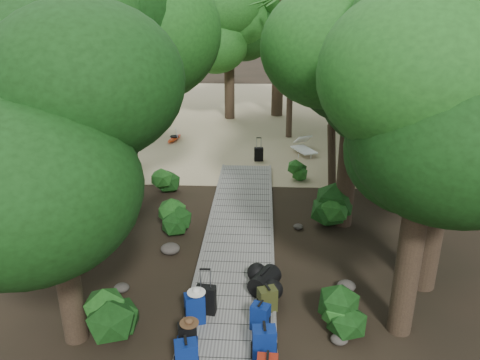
# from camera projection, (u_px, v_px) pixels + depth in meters

# --- Properties ---
(ground) EXTENTS (120.00, 120.00, 0.00)m
(ground) POSITION_uv_depth(u_px,v_px,m) (237.00, 256.00, 12.73)
(ground) COLOR black
(ground) RESTS_ON ground
(sand_beach) EXTENTS (40.00, 22.00, 0.02)m
(sand_beach) POSITION_uv_depth(u_px,v_px,m) (252.00, 116.00, 27.61)
(sand_beach) COLOR tan
(sand_beach) RESTS_ON ground
(boardwalk) EXTENTS (2.00, 12.00, 0.12)m
(boardwalk) POSITION_uv_depth(u_px,v_px,m) (239.00, 236.00, 13.64)
(boardwalk) COLOR gray
(boardwalk) RESTS_ON ground
(backpack_left_a) EXTENTS (0.47, 0.38, 0.77)m
(backpack_left_a) POSITION_uv_depth(u_px,v_px,m) (186.00, 357.00, 8.47)
(backpack_left_a) COLOR navy
(backpack_left_a) RESTS_ON boardwalk
(backpack_left_b) EXTENTS (0.40, 0.33, 0.65)m
(backpack_left_b) POSITION_uv_depth(u_px,v_px,m) (187.00, 336.00, 9.07)
(backpack_left_b) COLOR black
(backpack_left_b) RESTS_ON boardwalk
(backpack_left_c) EXTENTS (0.48, 0.40, 0.76)m
(backpack_left_c) POSITION_uv_depth(u_px,v_px,m) (195.00, 307.00, 9.83)
(backpack_left_c) COLOR navy
(backpack_left_c) RESTS_ON boardwalk
(backpack_right_b) EXTENTS (0.47, 0.35, 0.79)m
(backpack_right_b) POSITION_uv_depth(u_px,v_px,m) (264.00, 342.00, 8.80)
(backpack_right_b) COLOR navy
(backpack_right_b) RESTS_ON boardwalk
(backpack_right_c) EXTENTS (0.44, 0.38, 0.64)m
(backpack_right_c) POSITION_uv_depth(u_px,v_px,m) (260.00, 316.00, 9.66)
(backpack_right_c) COLOR navy
(backpack_right_c) RESTS_ON boardwalk
(backpack_right_d) EXTENTS (0.47, 0.41, 0.60)m
(backpack_right_d) POSITION_uv_depth(u_px,v_px,m) (267.00, 298.00, 10.25)
(backpack_right_d) COLOR #373816
(backpack_right_d) RESTS_ON boardwalk
(duffel_right_khaki) EXTENTS (0.45, 0.60, 0.37)m
(duffel_right_khaki) POSITION_uv_depth(u_px,v_px,m) (266.00, 288.00, 10.82)
(duffel_right_khaki) COLOR olive
(duffel_right_khaki) RESTS_ON boardwalk
(duffel_right_black) EXTENTS (0.81, 0.93, 0.50)m
(duffel_right_black) POSITION_uv_depth(u_px,v_px,m) (265.00, 281.00, 10.96)
(duffel_right_black) COLOR black
(duffel_right_black) RESTS_ON boardwalk
(suitcase_on_boardwalk) EXTENTS (0.45, 0.28, 0.66)m
(suitcase_on_boardwalk) POSITION_uv_depth(u_px,v_px,m) (206.00, 300.00, 10.15)
(suitcase_on_boardwalk) COLOR black
(suitcase_on_boardwalk) RESTS_ON boardwalk
(lone_suitcase_on_sand) EXTENTS (0.40, 0.26, 0.59)m
(lone_suitcase_on_sand) POSITION_uv_depth(u_px,v_px,m) (259.00, 154.00, 19.96)
(lone_suitcase_on_sand) COLOR black
(lone_suitcase_on_sand) RESTS_ON sand_beach
(hat_brown) EXTENTS (0.37, 0.37, 0.11)m
(hat_brown) POSITION_uv_depth(u_px,v_px,m) (189.00, 321.00, 8.91)
(hat_brown) COLOR #51351E
(hat_brown) RESTS_ON backpack_left_b
(hat_white) EXTENTS (0.39, 0.39, 0.13)m
(hat_white) POSITION_uv_depth(u_px,v_px,m) (196.00, 290.00, 9.65)
(hat_white) COLOR silver
(hat_white) RESTS_ON backpack_left_c
(kayak) EXTENTS (1.27, 3.14, 0.31)m
(kayak) POSITION_uv_depth(u_px,v_px,m) (174.00, 138.00, 22.84)
(kayak) COLOR #BE3410
(kayak) RESTS_ON sand_beach
(sun_lounger) EXTENTS (1.46, 2.16, 0.67)m
(sun_lounger) POSITION_uv_depth(u_px,v_px,m) (304.00, 147.00, 20.81)
(sun_lounger) COLOR silver
(sun_lounger) RESTS_ON sand_beach
(tree_right_a) EXTENTS (4.22, 4.22, 7.03)m
(tree_right_a) POSITION_uv_depth(u_px,v_px,m) (422.00, 175.00, 8.63)
(tree_right_a) COLOR black
(tree_right_a) RESTS_ON ground
(tree_right_b) EXTENTS (4.88, 4.88, 8.72)m
(tree_right_b) POSITION_uv_depth(u_px,v_px,m) (450.00, 110.00, 9.86)
(tree_right_b) COLOR black
(tree_right_b) RESTS_ON ground
(tree_right_c) EXTENTS (4.65, 4.65, 8.05)m
(tree_right_c) POSITION_uv_depth(u_px,v_px,m) (354.00, 95.00, 13.08)
(tree_right_c) COLOR black
(tree_right_c) RESTS_ON ground
(tree_right_d) EXTENTS (5.42, 5.42, 9.94)m
(tree_right_d) POSITION_uv_depth(u_px,v_px,m) (411.00, 52.00, 14.75)
(tree_right_d) COLOR black
(tree_right_d) RESTS_ON ground
(tree_right_e) EXTENTS (5.42, 5.42, 9.76)m
(tree_right_e) POSITION_uv_depth(u_px,v_px,m) (370.00, 47.00, 16.88)
(tree_right_e) COLOR black
(tree_right_e) RESTS_ON ground
(tree_right_f) EXTENTS (5.40, 5.40, 9.64)m
(tree_right_f) POSITION_uv_depth(u_px,v_px,m) (397.00, 41.00, 19.79)
(tree_right_f) COLOR black
(tree_right_f) RESTS_ON ground
(tree_left_a) EXTENTS (4.11, 4.11, 6.85)m
(tree_left_a) POSITION_uv_depth(u_px,v_px,m) (53.00, 184.00, 8.43)
(tree_left_a) COLOR black
(tree_left_a) RESTS_ON ground
(tree_left_b) EXTENTS (4.77, 4.77, 8.58)m
(tree_left_b) POSITION_uv_depth(u_px,v_px,m) (45.00, 105.00, 10.61)
(tree_left_b) COLOR black
(tree_left_b) RESTS_ON ground
(tree_left_c) EXTENTS (4.87, 4.87, 8.48)m
(tree_left_c) POSITION_uv_depth(u_px,v_px,m) (115.00, 82.00, 13.77)
(tree_left_c) COLOR black
(tree_left_c) RESTS_ON ground
(tree_back_a) EXTENTS (4.72, 4.72, 8.17)m
(tree_back_a) POSITION_uv_depth(u_px,v_px,m) (229.00, 46.00, 25.67)
(tree_back_a) COLOR black
(tree_back_a) RESTS_ON ground
(tree_back_b) EXTENTS (5.33, 5.33, 9.52)m
(tree_back_b) POSITION_uv_depth(u_px,v_px,m) (279.00, 32.00, 26.10)
(tree_back_b) COLOR black
(tree_back_b) RESTS_ON ground
(tree_back_c) EXTENTS (5.06, 5.06, 9.12)m
(tree_back_c) POSITION_uv_depth(u_px,v_px,m) (350.00, 37.00, 25.19)
(tree_back_c) COLOR black
(tree_back_c) RESTS_ON ground
(tree_back_d) EXTENTS (5.14, 5.14, 8.56)m
(tree_back_d) POSITION_uv_depth(u_px,v_px,m) (148.00, 43.00, 25.02)
(tree_back_d) COLOR black
(tree_back_d) RESTS_ON ground
(palm_right_a) EXTENTS (4.02, 4.02, 6.85)m
(palm_right_a) POSITION_uv_depth(u_px,v_px,m) (341.00, 93.00, 16.40)
(palm_right_a) COLOR #154613
(palm_right_a) RESTS_ON ground
(palm_right_b) EXTENTS (4.39, 4.39, 8.49)m
(palm_right_b) POSITION_uv_depth(u_px,v_px,m) (368.00, 53.00, 20.83)
(palm_right_b) COLOR #154613
(palm_right_b) RESTS_ON ground
(palm_right_c) EXTENTS (4.10, 4.10, 6.52)m
(palm_right_c) POSITION_uv_depth(u_px,v_px,m) (296.00, 71.00, 22.50)
(palm_right_c) COLOR #154613
(palm_right_c) RESTS_ON ground
(palm_left_a) EXTENTS (4.57, 4.57, 7.28)m
(palm_left_a) POSITION_uv_depth(u_px,v_px,m) (121.00, 79.00, 18.01)
(palm_left_a) COLOR #154613
(palm_left_a) RESTS_ON ground
(rock_left_b) EXTENTS (0.37, 0.33, 0.20)m
(rock_left_b) POSITION_uv_depth(u_px,v_px,m) (122.00, 288.00, 11.17)
(rock_left_b) COLOR #4C473F
(rock_left_b) RESTS_ON ground
(rock_left_c) EXTENTS (0.53, 0.48, 0.29)m
(rock_left_c) POSITION_uv_depth(u_px,v_px,m) (170.00, 249.00, 12.81)
(rock_left_c) COLOR #4C473F
(rock_left_c) RESTS_ON ground
(rock_left_d) EXTENTS (0.31, 0.28, 0.17)m
(rock_left_d) POSITION_uv_depth(u_px,v_px,m) (164.00, 211.00, 15.18)
(rock_left_d) COLOR #4C473F
(rock_left_d) RESTS_ON ground
(rock_right_a) EXTENTS (0.36, 0.32, 0.20)m
(rock_right_a) POSITION_uv_depth(u_px,v_px,m) (339.00, 339.00, 9.49)
(rock_right_a) COLOR #4C473F
(rock_right_a) RESTS_ON ground
(rock_right_b) EXTENTS (0.46, 0.41, 0.25)m
(rock_right_b) POSITION_uv_depth(u_px,v_px,m) (346.00, 286.00, 11.19)
(rock_right_b) COLOR #4C473F
(rock_right_b) RESTS_ON ground
(rock_right_c) EXTENTS (0.29, 0.26, 0.16)m
(rock_right_c) POSITION_uv_depth(u_px,v_px,m) (298.00, 226.00, 14.19)
(rock_right_c) COLOR #4C473F
(rock_right_c) RESTS_ON ground
(rock_right_d) EXTENTS (0.60, 0.54, 0.33)m
(rock_right_d) POSITION_uv_depth(u_px,v_px,m) (333.00, 194.00, 16.33)
(rock_right_d) COLOR #4C473F
(rock_right_d) RESTS_ON ground
(shrub_left_a) EXTENTS (1.21, 1.21, 1.09)m
(shrub_left_a) POSITION_uv_depth(u_px,v_px,m) (107.00, 314.00, 9.53)
(shrub_left_a) COLOR #194514
(shrub_left_a) RESTS_ON ground
(shrub_left_b) EXTENTS (0.99, 0.99, 0.89)m
(shrub_left_b) POSITION_uv_depth(u_px,v_px,m) (174.00, 218.00, 13.88)
(shrub_left_b) COLOR #194514
(shrub_left_b) RESTS_ON ground
(shrub_left_c) EXTENTS (1.03, 1.03, 0.92)m
(shrub_left_c) POSITION_uv_depth(u_px,v_px,m) (165.00, 181.00, 16.67)
(shrub_left_c) COLOR #194514
(shrub_left_c) RESTS_ON ground
(shrub_right_a) EXTENTS (0.96, 0.96, 0.86)m
(shrub_right_a) POSITION_uv_depth(u_px,v_px,m) (339.00, 314.00, 9.71)
(shrub_right_a) COLOR #194514
(shrub_right_a) RESTS_ON ground
(shrub_right_b) EXTENTS (1.40, 1.40, 1.26)m
(shrub_right_b) POSITION_uv_depth(u_px,v_px,m) (332.00, 206.00, 14.25)
(shrub_right_b) COLOR #194514
(shrub_right_b) RESTS_ON ground
(shrub_right_c) EXTENTS (0.78, 0.78, 0.70)m
(shrub_right_c) POSITION_uv_depth(u_px,v_px,m) (299.00, 172.00, 17.83)
(shrub_right_c) COLOR #194514
(shrub_right_c) RESTS_ON ground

